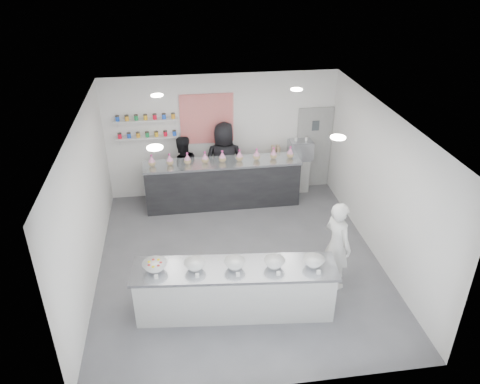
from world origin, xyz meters
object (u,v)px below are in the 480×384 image
at_px(prep_counter, 235,290).
at_px(back_bar, 223,184).
at_px(espresso_ledge, 285,175).
at_px(staff_right, 224,162).
at_px(woman_prep, 337,245).
at_px(staff_left, 183,170).
at_px(espresso_machine, 300,150).

xyz_separation_m(prep_counter, back_bar, (0.20, 3.67, 0.10)).
xyz_separation_m(espresso_ledge, staff_right, (-1.54, -0.18, 0.54)).
bearing_deg(woman_prep, staff_left, 15.15).
bearing_deg(woman_prep, prep_counter, 82.21).
relative_size(espresso_machine, staff_right, 0.30).
bearing_deg(prep_counter, staff_left, 105.91).
relative_size(espresso_machine, staff_left, 0.34).
xyz_separation_m(prep_counter, espresso_ledge, (1.82, 4.15, -0.02)).
bearing_deg(staff_right, espresso_ledge, -168.14).
relative_size(prep_counter, espresso_machine, 5.81).
relative_size(prep_counter, espresso_ledge, 2.84).
height_order(back_bar, woman_prep, woman_prep).
distance_m(espresso_ledge, woman_prep, 3.69).
bearing_deg(espresso_machine, back_bar, -166.33).
height_order(back_bar, staff_left, staff_left).
height_order(back_bar, espresso_machine, espresso_machine).
distance_m(espresso_machine, woman_prep, 3.69).
height_order(staff_left, staff_right, staff_right).
relative_size(woman_prep, staff_right, 0.87).
bearing_deg(prep_counter, staff_right, 91.59).
distance_m(espresso_machine, staff_left, 2.92).
relative_size(prep_counter, staff_right, 1.72).
distance_m(back_bar, staff_left, 1.01).
relative_size(woman_prep, staff_left, 1.01).
xyz_separation_m(woman_prep, staff_right, (-1.64, 3.49, 0.13)).
bearing_deg(staff_left, espresso_machine, 170.72).
bearing_deg(back_bar, prep_counter, -93.31).
bearing_deg(espresso_ledge, back_bar, -163.46).
distance_m(woman_prep, staff_right, 3.86).
bearing_deg(espresso_ledge, prep_counter, -113.71).
relative_size(prep_counter, staff_left, 2.00).
bearing_deg(espresso_machine, prep_counter, -117.71).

